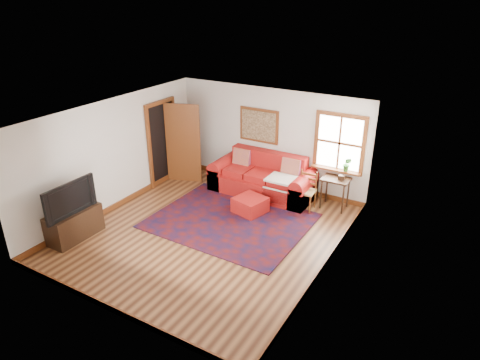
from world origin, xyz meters
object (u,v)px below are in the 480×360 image
Objects in this scene: side_table at (336,183)px; ladder_back_chair at (307,189)px; red_ottoman at (250,205)px; media_cabinet at (74,224)px; red_leather_sofa at (263,180)px.

ladder_back_chair is at bearing -148.31° from side_table.
side_table is (1.55, 1.17, 0.43)m from red_ottoman.
red_ottoman is 3.72m from media_cabinet.
media_cabinet is (-2.54, -2.71, 0.12)m from red_ottoman.
red_leather_sofa is at bearing 58.31° from media_cabinet.
ladder_back_chair is 5.01m from media_cabinet.
ladder_back_chair is (1.22, -0.22, 0.15)m from red_leather_sofa.
red_ottoman is 0.71× the size of ladder_back_chair.
red_ottoman is (0.22, -1.05, -0.15)m from red_leather_sofa.
red_ottoman is at bearing 46.79° from media_cabinet.
red_leather_sofa is 3.45× the size of side_table.
red_ottoman is 0.57× the size of media_cabinet.
red_leather_sofa reaches higher than red_ottoman.
red_leather_sofa reaches higher than side_table.
side_table is 0.66m from ladder_back_chair.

